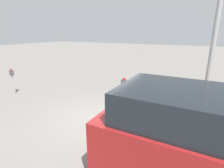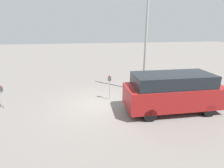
{
  "view_description": "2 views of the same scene",
  "coord_description": "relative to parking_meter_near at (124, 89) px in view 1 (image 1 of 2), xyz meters",
  "views": [
    {
      "loc": [
        3.11,
        -4.72,
        3.1
      ],
      "look_at": [
        0.27,
        0.64,
        1.27
      ],
      "focal_mm": 28.0,
      "sensor_mm": 36.0,
      "label": 1
    },
    {
      "loc": [
        -0.74,
        -9.34,
        4.35
      ],
      "look_at": [
        0.88,
        0.62,
        1.02
      ],
      "focal_mm": 28.0,
      "sensor_mm": 36.0,
      "label": 2
    }
  ],
  "objects": [
    {
      "name": "parking_meter_near",
      "position": [
        0.0,
        0.0,
        0.0
      ],
      "size": [
        0.21,
        0.12,
        1.57
      ],
      "rotation": [
        0.0,
        0.0,
        -0.07
      ],
      "color": "#9E9EA3",
      "rests_on": "ground"
    },
    {
      "name": "lamp_post",
      "position": [
        2.56,
        1.11,
        1.13
      ],
      "size": [
        0.44,
        0.44,
        7.05
      ],
      "color": "beige",
      "rests_on": "ground"
    },
    {
      "name": "parking_meter_far",
      "position": [
        -6.02,
        -0.24,
        -0.17
      ],
      "size": [
        0.21,
        0.12,
        1.33
      ],
      "rotation": [
        0.0,
        0.0,
        -0.07
      ],
      "color": "#9E9EA3",
      "rests_on": "ground"
    },
    {
      "name": "ground_plane",
      "position": [
        -0.73,
        -0.67,
        -1.15
      ],
      "size": [
        80.0,
        80.0,
        0.0
      ],
      "primitive_type": "plane",
      "color": "slate"
    }
  ]
}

